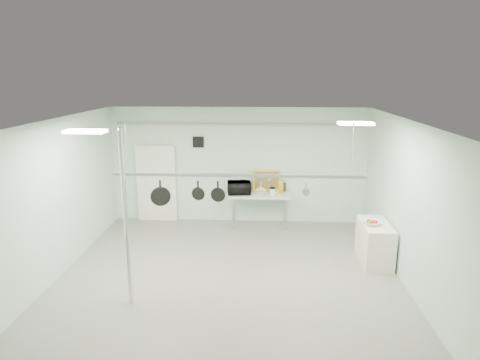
# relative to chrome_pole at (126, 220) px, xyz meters

# --- Properties ---
(floor) EXTENTS (8.00, 8.00, 0.00)m
(floor) POSITION_rel_chrome_pole_xyz_m (1.70, 0.60, -1.60)
(floor) COLOR gray
(floor) RESTS_ON ground
(ceiling) EXTENTS (7.00, 8.00, 0.02)m
(ceiling) POSITION_rel_chrome_pole_xyz_m (1.70, 0.60, 1.59)
(ceiling) COLOR silver
(ceiling) RESTS_ON back_wall
(back_wall) EXTENTS (7.00, 0.02, 3.20)m
(back_wall) POSITION_rel_chrome_pole_xyz_m (1.70, 4.59, 0.00)
(back_wall) COLOR silver
(back_wall) RESTS_ON floor
(right_wall) EXTENTS (0.02, 8.00, 3.20)m
(right_wall) POSITION_rel_chrome_pole_xyz_m (5.19, 0.60, 0.00)
(right_wall) COLOR silver
(right_wall) RESTS_ON floor
(door) EXTENTS (1.10, 0.10, 2.20)m
(door) POSITION_rel_chrome_pole_xyz_m (-0.60, 4.54, -0.55)
(door) COLOR silver
(door) RESTS_ON floor
(wall_vent) EXTENTS (0.30, 0.04, 0.30)m
(wall_vent) POSITION_rel_chrome_pole_xyz_m (0.60, 4.57, 0.65)
(wall_vent) COLOR black
(wall_vent) RESTS_ON back_wall
(conduit_pipe) EXTENTS (6.60, 0.07, 0.07)m
(conduit_pipe) POSITION_rel_chrome_pole_xyz_m (1.70, 4.50, 1.15)
(conduit_pipe) COLOR gray
(conduit_pipe) RESTS_ON back_wall
(chrome_pole) EXTENTS (0.08, 0.08, 3.20)m
(chrome_pole) POSITION_rel_chrome_pole_xyz_m (0.00, 0.00, 0.00)
(chrome_pole) COLOR silver
(chrome_pole) RESTS_ON floor
(prep_table) EXTENTS (1.60, 0.70, 0.91)m
(prep_table) POSITION_rel_chrome_pole_xyz_m (2.30, 4.20, -0.77)
(prep_table) COLOR #B5D5BE
(prep_table) RESTS_ON floor
(side_cabinet) EXTENTS (0.60, 1.20, 0.90)m
(side_cabinet) POSITION_rel_chrome_pole_xyz_m (4.85, 2.00, -1.15)
(side_cabinet) COLOR silver
(side_cabinet) RESTS_ON floor
(pot_rack) EXTENTS (4.80, 0.06, 1.00)m
(pot_rack) POSITION_rel_chrome_pole_xyz_m (1.90, 0.90, 0.63)
(pot_rack) COLOR #B7B7BC
(pot_rack) RESTS_ON ceiling
(light_panel_left) EXTENTS (0.65, 0.30, 0.05)m
(light_panel_left) POSITION_rel_chrome_pole_xyz_m (-0.50, -0.20, 1.56)
(light_panel_left) COLOR white
(light_panel_left) RESTS_ON ceiling
(light_panel_right) EXTENTS (0.65, 0.30, 0.05)m
(light_panel_right) POSITION_rel_chrome_pole_xyz_m (4.10, 1.20, 1.56)
(light_panel_right) COLOR white
(light_panel_right) RESTS_ON ceiling
(microwave) EXTENTS (0.67, 0.50, 0.34)m
(microwave) POSITION_rel_chrome_pole_xyz_m (1.74, 4.19, -0.52)
(microwave) COLOR black
(microwave) RESTS_ON prep_table
(coffee_canister) EXTENTS (0.14, 0.14, 0.18)m
(coffee_canister) POSITION_rel_chrome_pole_xyz_m (2.64, 4.11, -0.61)
(coffee_canister) COLOR white
(coffee_canister) RESTS_ON prep_table
(painting_large) EXTENTS (0.79, 0.16, 0.58)m
(painting_large) POSITION_rel_chrome_pole_xyz_m (2.49, 4.50, -0.41)
(painting_large) COLOR gold
(painting_large) RESTS_ON prep_table
(painting_small) EXTENTS (0.30, 0.08, 0.25)m
(painting_small) POSITION_rel_chrome_pole_xyz_m (2.87, 4.50, -0.57)
(painting_small) COLOR black
(painting_small) RESTS_ON prep_table
(fruit_bowl) EXTENTS (0.39, 0.39, 0.09)m
(fruit_bowl) POSITION_rel_chrome_pole_xyz_m (4.73, 1.91, -0.66)
(fruit_bowl) COLOR white
(fruit_bowl) RESTS_ON side_cabinet
(skillet_left) EXTENTS (0.38, 0.16, 0.51)m
(skillet_left) POSITION_rel_chrome_pole_xyz_m (0.41, 0.90, 0.23)
(skillet_left) COLOR black
(skillet_left) RESTS_ON pot_rack
(skillet_mid) EXTENTS (0.26, 0.10, 0.36)m
(skillet_mid) POSITION_rel_chrome_pole_xyz_m (1.14, 0.90, 0.31)
(skillet_mid) COLOR black
(skillet_mid) RESTS_ON pot_rack
(skillet_right) EXTENTS (0.29, 0.09, 0.40)m
(skillet_right) POSITION_rel_chrome_pole_xyz_m (1.52, 0.90, 0.29)
(skillet_right) COLOR black
(skillet_right) RESTS_ON pot_rack
(whisk) EXTENTS (0.23, 0.23, 0.36)m
(whisk) POSITION_rel_chrome_pole_xyz_m (2.34, 0.90, 0.30)
(whisk) COLOR #B1B0B4
(whisk) RESTS_ON pot_rack
(grater) EXTENTS (0.10, 0.03, 0.23)m
(grater) POSITION_rel_chrome_pole_xyz_m (2.71, 0.90, 0.37)
(grater) COLOR yellow
(grater) RESTS_ON pot_rack
(saucepan) EXTENTS (0.16, 0.13, 0.26)m
(saucepan) POSITION_rel_chrome_pole_xyz_m (3.19, 0.90, 0.36)
(saucepan) COLOR #ACADB1
(saucepan) RESTS_ON pot_rack
(fruit_cluster) EXTENTS (0.24, 0.24, 0.09)m
(fruit_cluster) POSITION_rel_chrome_pole_xyz_m (4.73, 1.91, -0.62)
(fruit_cluster) COLOR #B01022
(fruit_cluster) RESTS_ON fruit_bowl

